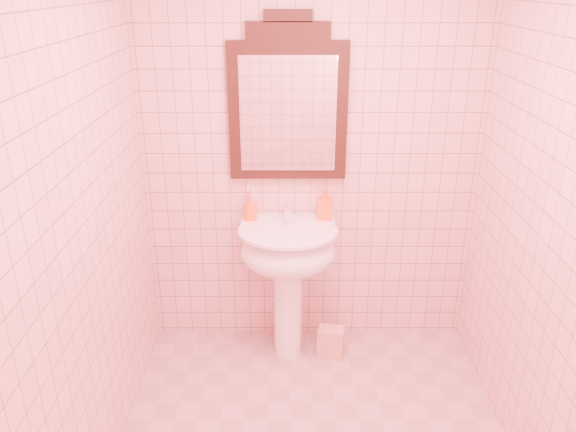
{
  "coord_description": "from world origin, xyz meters",
  "views": [
    {
      "loc": [
        -0.14,
        -2.09,
        2.2
      ],
      "look_at": [
        -0.14,
        0.55,
        1.08
      ],
      "focal_mm": 35.0,
      "sensor_mm": 36.0,
      "label": 1
    }
  ],
  "objects_px": {
    "pedestal_sink": "(288,260)",
    "towel": "(331,342)",
    "toothbrush_cup": "(250,211)",
    "soap_dispenser": "(325,204)",
    "mirror": "(288,105)"
  },
  "relations": [
    {
      "from": "pedestal_sink",
      "to": "towel",
      "type": "height_order",
      "value": "pedestal_sink"
    },
    {
      "from": "towel",
      "to": "pedestal_sink",
      "type": "bearing_deg",
      "value": 173.78
    },
    {
      "from": "pedestal_sink",
      "to": "towel",
      "type": "relative_size",
      "value": 4.42
    },
    {
      "from": "toothbrush_cup",
      "to": "towel",
      "type": "xyz_separation_m",
      "value": [
        0.5,
        -0.18,
        -0.82
      ]
    },
    {
      "from": "soap_dispenser",
      "to": "towel",
      "type": "distance_m",
      "value": 0.88
    },
    {
      "from": "toothbrush_cup",
      "to": "towel",
      "type": "relative_size",
      "value": 0.96
    },
    {
      "from": "toothbrush_cup",
      "to": "mirror",
      "type": "bearing_deg",
      "value": 13.21
    },
    {
      "from": "mirror",
      "to": "toothbrush_cup",
      "type": "xyz_separation_m",
      "value": [
        -0.23,
        -0.05,
        -0.63
      ]
    },
    {
      "from": "mirror",
      "to": "towel",
      "type": "height_order",
      "value": "mirror"
    },
    {
      "from": "mirror",
      "to": "soap_dispenser",
      "type": "distance_m",
      "value": 0.63
    },
    {
      "from": "mirror",
      "to": "pedestal_sink",
      "type": "bearing_deg",
      "value": -90.0
    },
    {
      "from": "towel",
      "to": "soap_dispenser",
      "type": "bearing_deg",
      "value": 104.64
    },
    {
      "from": "pedestal_sink",
      "to": "towel",
      "type": "distance_m",
      "value": 0.63
    },
    {
      "from": "pedestal_sink",
      "to": "soap_dispenser",
      "type": "height_order",
      "value": "soap_dispenser"
    },
    {
      "from": "toothbrush_cup",
      "to": "towel",
      "type": "bearing_deg",
      "value": -19.66
    }
  ]
}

